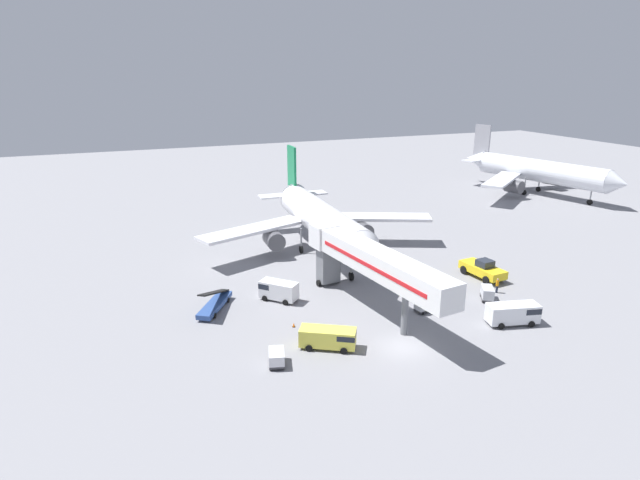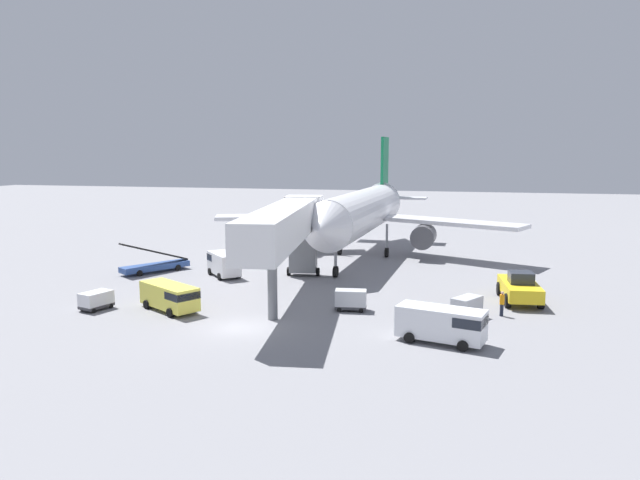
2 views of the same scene
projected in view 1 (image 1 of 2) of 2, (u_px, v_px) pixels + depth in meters
ground_plane at (404, 348)px, 51.41m from camera, size 300.00×300.00×0.00m
airplane_at_gate at (320, 219)px, 76.87m from camera, size 36.42×35.86×13.94m
jet_bridge at (368, 260)px, 57.82m from camera, size 6.31×24.05×7.73m
pushback_tug at (483, 269)px, 68.47m from camera, size 3.34×6.51×2.50m
belt_loader_truck at (215, 303)px, 59.37m from camera, size 5.14×6.71×3.28m
service_van_rear_right at (514, 313)px, 55.89m from camera, size 5.77×3.29×2.23m
service_van_mid_left at (329, 337)px, 51.02m from camera, size 5.69×4.47×2.02m
service_van_far_right at (278, 290)px, 61.71m from camera, size 4.43×4.55×2.29m
baggage_cart_mid_right at (487, 293)px, 61.85m from camera, size 2.32×2.71×1.58m
baggage_cart_far_center at (425, 304)px, 58.83m from camera, size 2.46×1.48×1.59m
baggage_cart_near_center at (277, 357)px, 48.21m from camera, size 1.99×2.61×1.37m
ground_crew_worker_foreground at (497, 285)px, 63.79m from camera, size 0.41×0.41×1.86m
safety_cone_alpha at (294, 325)px, 55.46m from camera, size 0.31×0.31×0.48m
airplane_background at (536, 171)px, 113.92m from camera, size 36.78×37.75×13.76m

